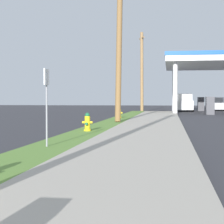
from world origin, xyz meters
TOP-DOWN VIEW (x-y plane):
  - fire_hydrant_second at (0.67, 14.37)m, footprint 0.42×0.38m
  - fire_hydrant_third at (0.61, 24.92)m, footprint 0.42×0.37m
  - utility_pole_midground at (1.09, 21.11)m, footprint 0.33×2.02m
  - utility_pole_background at (1.06, 39.76)m, footprint 0.64×1.34m
  - street_sign_post at (0.64, 9.25)m, footprint 0.05×0.36m
  - car_silver_by_near_pump at (9.40, 46.61)m, footprint 2.07×4.56m
  - truck_white_at_forecourt at (5.44, 43.59)m, footprint 2.23×5.44m

SIDE VIEW (x-z plane):
  - fire_hydrant_second at x=0.67m, z-range 0.07..0.82m
  - fire_hydrant_third at x=0.61m, z-range 0.07..0.82m
  - car_silver_by_near_pump at x=9.40m, z-range -0.07..1.51m
  - truck_white_at_forecourt at x=5.44m, z-range -0.07..1.90m
  - street_sign_post at x=0.64m, z-range 0.57..2.69m
  - utility_pole_background at x=1.06m, z-range 0.20..8.47m
  - utility_pole_midground at x=1.09m, z-range 0.20..9.66m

